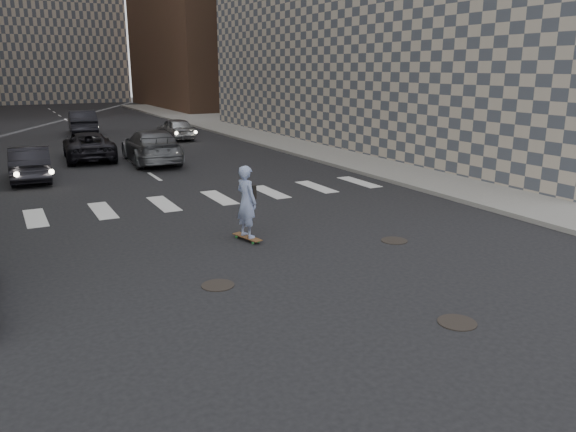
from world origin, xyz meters
name	(u,v)px	position (x,y,z in m)	size (l,w,h in m)	color
ground	(328,288)	(0.00, 0.00, 0.00)	(160.00, 160.00, 0.00)	black
sidewalk_right	(358,139)	(14.50, 20.00, 0.07)	(13.00, 80.00, 0.15)	gray
manhole_a	(457,322)	(1.20, -2.50, 0.01)	(0.70, 0.70, 0.02)	black
manhole_b	(218,285)	(-2.00, 1.20, 0.01)	(0.70, 0.70, 0.02)	black
manhole_c	(394,241)	(3.30, 2.00, 0.01)	(0.70, 0.70, 0.02)	black
skateboarder	(247,202)	(-0.15, 3.87, 1.06)	(0.61, 1.05, 2.03)	brown
traffic_car_a	(30,163)	(-4.65, 15.61, 0.70)	(1.49, 4.27, 1.41)	black
traffic_car_b	(151,146)	(0.84, 17.61, 0.80)	(2.24, 5.51, 1.60)	#55575D
traffic_car_c	(89,146)	(-1.69, 20.02, 0.69)	(2.29, 4.97, 1.38)	black
traffic_car_d	(176,129)	(4.53, 25.98, 0.69)	(1.62, 4.04, 1.38)	#A4A6AB
traffic_car_e	(82,122)	(-0.27, 32.00, 0.81)	(1.71, 4.91, 1.62)	black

